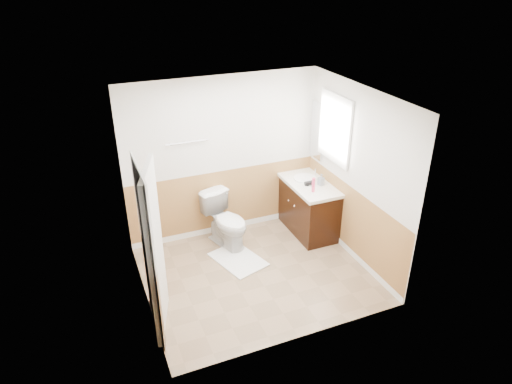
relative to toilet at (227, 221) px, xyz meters
name	(u,v)px	position (x,y,z in m)	size (l,w,h in m)	color
floor	(256,274)	(0.12, -0.88, -0.41)	(3.00, 3.00, 0.00)	#8C7051
ceiling	(256,98)	(0.12, -0.88, 2.09)	(3.00, 3.00, 0.00)	white
wall_back	(223,158)	(0.12, 0.42, 0.84)	(3.00, 3.00, 0.00)	silver
wall_front	(304,247)	(0.12, -2.18, 0.84)	(3.00, 3.00, 0.00)	silver
wall_left	(137,217)	(-1.38, -0.88, 0.84)	(3.00, 3.00, 0.00)	silver
wall_right	(356,176)	(1.62, -0.88, 0.84)	(3.00, 3.00, 0.00)	silver
wainscot_back	(225,202)	(0.12, 0.40, 0.09)	(3.00, 3.00, 0.00)	#9D723E
wainscot_front	(301,303)	(0.12, -2.17, 0.09)	(3.00, 3.00, 0.00)	#9D723E
wainscot_left	(145,270)	(-1.37, -0.88, 0.09)	(2.60, 2.60, 0.00)	#9D723E
wainscot_right	(350,222)	(1.61, -0.88, 0.09)	(2.60, 2.60, 0.00)	#9D723E
toilet	(227,221)	(0.00, 0.00, 0.00)	(0.46, 0.80, 0.82)	white
bath_mat	(238,259)	(0.00, -0.47, -0.40)	(0.55, 0.80, 0.02)	white
vanity_cabinet	(308,208)	(1.33, -0.11, -0.01)	(0.55, 1.10, 0.80)	black
vanity_knob_left	(294,206)	(1.03, -0.21, 0.14)	(0.03, 0.03, 0.03)	silver
vanity_knob_right	(289,200)	(1.03, -0.01, 0.14)	(0.03, 0.03, 0.03)	#BBBBC2
countertop	(309,184)	(1.32, -0.11, 0.42)	(0.60, 1.15, 0.05)	silver
sink_basin	(305,178)	(1.33, 0.04, 0.45)	(0.36, 0.36, 0.02)	white
faucet	(315,173)	(1.51, 0.04, 0.51)	(0.02, 0.02, 0.14)	silver
lotion_bottle	(313,185)	(1.23, -0.40, 0.55)	(0.05, 0.05, 0.22)	#E93C66
soap_dispenser	(321,180)	(1.45, -0.24, 0.53)	(0.08, 0.08, 0.18)	#8C949E
hair_dryer_body	(309,183)	(1.28, -0.19, 0.48)	(0.07, 0.07, 0.14)	black
hair_dryer_handle	(308,186)	(1.25, -0.20, 0.45)	(0.03, 0.03, 0.07)	black
mirror_panel	(317,131)	(1.59, 0.22, 1.14)	(0.02, 0.35, 0.90)	silver
window_frame	(335,129)	(1.59, -0.30, 1.34)	(0.04, 0.80, 1.00)	white
window_glass	(336,128)	(1.60, -0.30, 1.34)	(0.01, 0.70, 0.90)	white
door	(156,252)	(-1.28, -1.33, 0.61)	(0.05, 0.80, 2.04)	white
door_frame	(149,253)	(-1.36, -1.33, 0.62)	(0.02, 0.92, 2.10)	white
door_knob	(156,241)	(-1.22, -1.00, 0.54)	(0.06, 0.06, 0.06)	silver
towel_bar	(187,142)	(-0.43, 0.36, 1.19)	(0.02, 0.02, 0.62)	silver
tp_holder_bar	(220,194)	(0.02, 0.34, 0.29)	(0.02, 0.02, 0.14)	silver
tp_roll	(220,194)	(0.02, 0.34, 0.29)	(0.11, 0.11, 0.10)	white
tp_sheet	(220,200)	(0.02, 0.34, 0.18)	(0.10, 0.01, 0.16)	white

